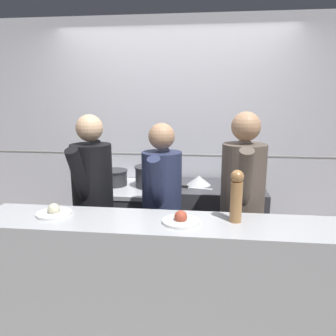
{
  "coord_description": "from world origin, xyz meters",
  "views": [
    {
      "loc": [
        0.35,
        -2.27,
        1.79
      ],
      "look_at": [
        0.01,
        0.58,
        1.15
      ],
      "focal_mm": 35.0,
      "sensor_mm": 36.0,
      "label": 1
    }
  ],
  "objects": [
    {
      "name": "prep_counter",
      "position": [
        0.48,
        0.91,
        0.45
      ],
      "size": [
        0.9,
        0.65,
        0.91
      ],
      "color": "#38383D",
      "rests_on": "ground_plane"
    },
    {
      "name": "plated_dish_appetiser",
      "position": [
        0.2,
        -0.28,
        1.0
      ],
      "size": [
        0.24,
        0.24,
        0.08
      ],
      "color": "white",
      "rests_on": "pass_counter"
    },
    {
      "name": "chefs_knife",
      "position": [
        0.22,
        0.79,
        0.92
      ],
      "size": [
        0.35,
        0.09,
        0.02
      ],
      "color": "#B7BABF",
      "rests_on": "prep_counter"
    },
    {
      "name": "sauce_pot",
      "position": [
        -0.21,
        0.93,
        0.99
      ],
      "size": [
        0.33,
        0.33,
        0.21
      ],
      "color": "#2D2D33",
      "rests_on": "oven_range"
    },
    {
      "name": "wall_back_tiled",
      "position": [
        0.0,
        1.31,
        1.3
      ],
      "size": [
        8.0,
        0.06,
        2.6
      ],
      "color": "silver",
      "rests_on": "ground_plane"
    },
    {
      "name": "pass_counter",
      "position": [
        0.04,
        -0.27,
        0.49
      ],
      "size": [
        2.44,
        0.45,
        0.98
      ],
      "color": "#B7BABF",
      "rests_on": "ground_plane"
    },
    {
      "name": "ground_plane",
      "position": [
        0.0,
        0.0,
        0.0
      ],
      "size": [
        14.0,
        14.0,
        0.0
      ],
      "primitive_type": "plane",
      "color": "#6B6056"
    },
    {
      "name": "oven_range",
      "position": [
        -0.44,
        0.91,
        0.44
      ],
      "size": [
        0.84,
        0.71,
        0.87
      ],
      "color": "#38383D",
      "rests_on": "ground_plane"
    },
    {
      "name": "pepper_mill",
      "position": [
        0.55,
        -0.22,
        1.16
      ],
      "size": [
        0.09,
        0.09,
        0.35
      ],
      "color": "#AD7A47",
      "rests_on": "pass_counter"
    },
    {
      "name": "mixing_bowl_steel",
      "position": [
        0.29,
        0.93,
        0.95
      ],
      "size": [
        0.24,
        0.24,
        0.09
      ],
      "color": "#B7BABF",
      "rests_on": "prep_counter"
    },
    {
      "name": "chef_line",
      "position": [
        0.64,
        0.23,
        0.93
      ],
      "size": [
        0.36,
        0.73,
        1.67
      ],
      "rotation": [
        0.0,
        0.0,
        -0.07
      ],
      "color": "black",
      "rests_on": "ground_plane"
    },
    {
      "name": "plated_dish_main",
      "position": [
        -0.69,
        -0.24,
        1.0
      ],
      "size": [
        0.24,
        0.24,
        0.08
      ],
      "color": "white",
      "rests_on": "pass_counter"
    },
    {
      "name": "chef_head_cook",
      "position": [
        -0.58,
        0.25,
        0.91
      ],
      "size": [
        0.37,
        0.72,
        1.64
      ],
      "rotation": [
        0.0,
        0.0,
        -0.1
      ],
      "color": "black",
      "rests_on": "ground_plane"
    },
    {
      "name": "stock_pot",
      "position": [
        -0.6,
        0.94,
        0.96
      ],
      "size": [
        0.29,
        0.29,
        0.16
      ],
      "color": "#2D2D33",
      "rests_on": "oven_range"
    },
    {
      "name": "chef_sous",
      "position": [
        0.0,
        0.26,
        0.88
      ],
      "size": [
        0.34,
        0.69,
        1.58
      ],
      "rotation": [
        0.0,
        0.0,
        -0.06
      ],
      "color": "black",
      "rests_on": "ground_plane"
    }
  ]
}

